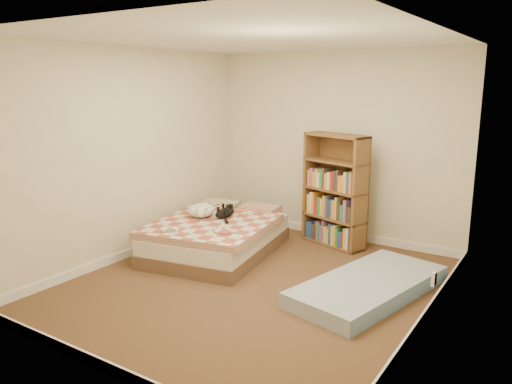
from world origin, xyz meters
The scene contains 6 objects.
room centered at (0.00, 0.00, 1.20)m, with size 3.51×4.01×2.51m.
bed centered at (-0.92, 0.60, 0.22)m, with size 1.56×2.00×0.48m.
bookshelf centered at (0.16, 1.68, 0.54)m, with size 0.96×0.55×1.46m.
floor_mattress centered at (1.11, 0.40, 0.08)m, with size 0.80×1.79×0.16m, color #6685AA.
black_cat centered at (-0.90, 0.73, 0.49)m, with size 0.26×0.58×0.13m.
white_dog centered at (-1.15, 0.55, 0.52)m, with size 0.37×0.40×0.17m.
Camera 1 is at (2.71, -4.16, 2.09)m, focal length 35.00 mm.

